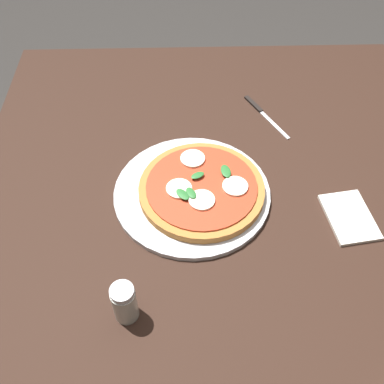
# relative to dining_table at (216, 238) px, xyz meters

# --- Properties ---
(ground_plane) EXTENTS (6.00, 6.00, 0.00)m
(ground_plane) POSITION_rel_dining_table_xyz_m (0.00, 0.00, -0.67)
(ground_plane) COLOR #2D2B28
(dining_table) EXTENTS (1.24, 1.08, 0.77)m
(dining_table) POSITION_rel_dining_table_xyz_m (0.00, 0.00, 0.00)
(dining_table) COLOR black
(dining_table) RESTS_ON ground_plane
(serving_tray) EXTENTS (0.34, 0.34, 0.01)m
(serving_tray) POSITION_rel_dining_table_xyz_m (-0.04, -0.05, 0.11)
(serving_tray) COLOR silver
(serving_tray) RESTS_ON dining_table
(pizza) EXTENTS (0.27, 0.27, 0.03)m
(pizza) POSITION_rel_dining_table_xyz_m (-0.04, -0.03, 0.12)
(pizza) COLOR #B27033
(pizza) RESTS_ON serving_tray
(napkin) EXTENTS (0.14, 0.11, 0.01)m
(napkin) POSITION_rel_dining_table_xyz_m (0.03, 0.27, 0.11)
(napkin) COLOR white
(napkin) RESTS_ON dining_table
(knife) EXTENTS (0.17, 0.10, 0.01)m
(knife) POSITION_rel_dining_table_xyz_m (-0.32, 0.13, 0.10)
(knife) COLOR black
(knife) RESTS_ON dining_table
(pepper_shaker) EXTENTS (0.04, 0.04, 0.09)m
(pepper_shaker) POSITION_rel_dining_table_xyz_m (0.23, -0.18, 0.14)
(pepper_shaker) COLOR #B2B7AD
(pepper_shaker) RESTS_ON dining_table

